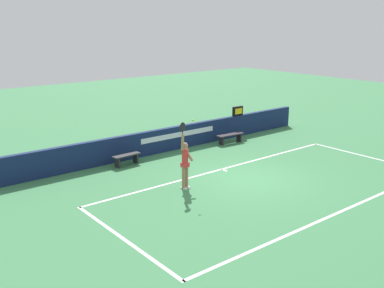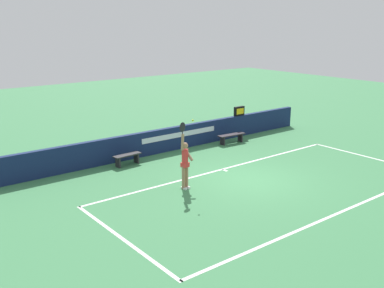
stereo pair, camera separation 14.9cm
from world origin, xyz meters
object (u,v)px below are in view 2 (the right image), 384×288
(tennis_ball, at_px, (193,120))
(courtside_bench_near, at_px, (127,157))
(tennis_player, at_px, (185,161))
(courtside_bench_far, at_px, (232,136))
(speed_display, at_px, (239,111))

(tennis_ball, distance_m, courtside_bench_near, 4.55)
(tennis_player, xyz_separation_m, tennis_ball, (0.09, -0.33, 1.52))
(tennis_player, xyz_separation_m, courtside_bench_far, (5.54, 3.51, -0.67))
(speed_display, relative_size, courtside_bench_near, 0.51)
(speed_display, xyz_separation_m, courtside_bench_near, (-7.05, -0.69, -0.98))
(speed_display, relative_size, courtside_bench_far, 0.42)
(tennis_player, relative_size, tennis_ball, 34.49)
(speed_display, bearing_deg, tennis_player, -147.52)
(tennis_ball, relative_size, courtside_bench_far, 0.05)
(speed_display, distance_m, tennis_ball, 8.27)
(tennis_player, height_order, courtside_bench_far, tennis_player)
(speed_display, xyz_separation_m, courtside_bench_far, (-1.27, -0.82, -0.98))
(speed_display, bearing_deg, courtside_bench_near, -174.40)
(speed_display, xyz_separation_m, tennis_ball, (-6.72, -4.66, 1.22))
(tennis_player, bearing_deg, tennis_ball, -74.84)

